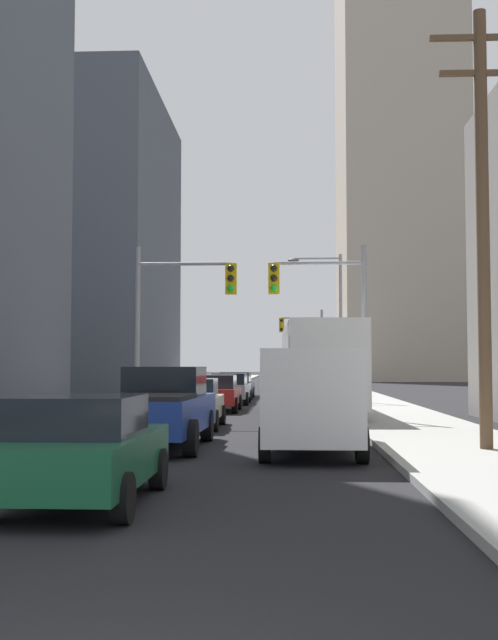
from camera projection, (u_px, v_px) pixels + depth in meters
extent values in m
cube|color=#9E9E99|center=(193.00, 392.00, 53.99)|extent=(3.73, 160.00, 0.15)
cube|color=#9E9E99|center=(344.00, 392.00, 53.51)|extent=(3.73, 160.00, 0.15)
cube|color=silver|center=(318.00, 365.00, 29.91)|extent=(2.79, 11.56, 2.90)
cube|color=black|center=(285.00, 351.00, 30.00)|extent=(0.29, 10.58, 0.80)
cube|color=red|center=(285.00, 380.00, 29.94)|extent=(0.28, 10.58, 0.28)
cylinder|color=black|center=(287.00, 398.00, 33.90)|extent=(0.32, 1.00, 1.00)
cylinder|color=black|center=(342.00, 398.00, 33.79)|extent=(0.32, 1.00, 1.00)
cylinder|color=black|center=(288.00, 407.00, 26.67)|extent=(0.32, 1.00, 1.00)
cylinder|color=black|center=(357.00, 408.00, 26.56)|extent=(0.32, 1.00, 1.00)
cube|color=navy|center=(159.00, 414.00, 18.42)|extent=(2.18, 5.46, 0.80)
cube|color=black|center=(165.00, 381.00, 19.44)|extent=(1.86, 1.86, 0.70)
cube|color=black|center=(149.00, 397.00, 17.10)|extent=(1.84, 2.43, 0.10)
cylinder|color=black|center=(132.00, 425.00, 20.17)|extent=(0.28, 0.80, 0.80)
cylinder|color=black|center=(207.00, 426.00, 20.08)|extent=(0.28, 0.80, 0.80)
cylinder|color=black|center=(101.00, 438.00, 16.72)|extent=(0.28, 0.80, 0.80)
cylinder|color=black|center=(191.00, 438.00, 16.63)|extent=(0.28, 0.80, 0.80)
cube|color=white|center=(310.00, 394.00, 17.33)|extent=(2.05, 5.22, 1.90)
cube|color=black|center=(307.00, 373.00, 19.95)|extent=(1.76, 0.04, 0.60)
cylinder|color=black|center=(269.00, 431.00, 18.98)|extent=(0.24, 0.72, 0.72)
cylinder|color=black|center=(349.00, 431.00, 18.89)|extent=(0.24, 0.72, 0.72)
cylinder|color=black|center=(265.00, 445.00, 15.66)|extent=(0.24, 0.72, 0.72)
cylinder|color=black|center=(362.00, 445.00, 15.57)|extent=(0.24, 0.72, 0.72)
cube|color=#195938|center=(82.00, 458.00, 11.05)|extent=(1.82, 4.21, 0.65)
cube|color=black|center=(79.00, 416.00, 10.94)|extent=(1.59, 1.91, 0.55)
cylinder|color=black|center=(49.00, 468.00, 12.41)|extent=(0.22, 0.64, 0.64)
cylinder|color=black|center=(158.00, 469.00, 12.33)|extent=(0.22, 0.64, 0.64)
cylinder|color=black|center=(123.00, 498.00, 9.65)|extent=(0.22, 0.64, 0.64)
cube|color=#C6B793|center=(190.00, 407.00, 24.29)|extent=(1.86, 4.22, 0.65)
cube|color=black|center=(190.00, 388.00, 24.18)|extent=(1.61, 1.92, 0.55)
cylinder|color=black|center=(169.00, 415.00, 25.66)|extent=(0.22, 0.64, 0.64)
cylinder|color=black|center=(222.00, 415.00, 25.57)|extent=(0.22, 0.64, 0.64)
cylinder|color=black|center=(155.00, 421.00, 22.98)|extent=(0.22, 0.64, 0.64)
cylinder|color=black|center=(214.00, 421.00, 22.89)|extent=(0.22, 0.64, 0.64)
cube|color=maroon|center=(216.00, 396.00, 32.82)|extent=(1.83, 4.21, 0.65)
cube|color=black|center=(216.00, 382.00, 32.71)|extent=(1.60, 1.91, 0.55)
cylinder|color=black|center=(199.00, 402.00, 34.19)|extent=(0.22, 0.64, 0.64)
cylinder|color=black|center=(239.00, 402.00, 34.11)|extent=(0.22, 0.64, 0.64)
cylinder|color=black|center=(192.00, 405.00, 31.51)|extent=(0.22, 0.64, 0.64)
cylinder|color=black|center=(235.00, 405.00, 31.42)|extent=(0.22, 0.64, 0.64)
cube|color=#B7BABF|center=(230.00, 391.00, 38.91)|extent=(1.91, 4.24, 0.65)
cube|color=black|center=(230.00, 379.00, 38.79)|extent=(1.63, 1.94, 0.55)
cylinder|color=black|center=(215.00, 396.00, 40.27)|extent=(0.22, 0.64, 0.64)
cylinder|color=black|center=(249.00, 396.00, 40.19)|extent=(0.22, 0.64, 0.64)
cylinder|color=black|center=(210.00, 399.00, 37.59)|extent=(0.22, 0.64, 0.64)
cylinder|color=black|center=(246.00, 399.00, 37.51)|extent=(0.22, 0.64, 0.64)
cube|color=#141E4C|center=(236.00, 388.00, 44.65)|extent=(1.93, 4.25, 0.65)
cube|color=black|center=(236.00, 377.00, 44.54)|extent=(1.64, 1.95, 0.55)
cylinder|color=black|center=(223.00, 392.00, 46.02)|extent=(0.22, 0.64, 0.64)
cylinder|color=black|center=(252.00, 392.00, 45.94)|extent=(0.22, 0.64, 0.64)
cylinder|color=black|center=(219.00, 394.00, 43.34)|extent=(0.22, 0.64, 0.64)
cylinder|color=black|center=(250.00, 394.00, 43.26)|extent=(0.22, 0.64, 0.64)
cylinder|color=gray|center=(137.00, 334.00, 27.00)|extent=(0.18, 0.18, 6.00)
cylinder|color=gray|center=(184.00, 264.00, 27.06)|extent=(3.22, 0.12, 0.12)
cube|color=gold|center=(231.00, 279.00, 26.96)|extent=(0.38, 0.30, 1.05)
sphere|color=black|center=(231.00, 268.00, 26.81)|extent=(0.24, 0.24, 0.24)
sphere|color=black|center=(231.00, 278.00, 26.79)|extent=(0.24, 0.24, 0.24)
sphere|color=#19D833|center=(231.00, 288.00, 26.77)|extent=(0.24, 0.24, 0.24)
cylinder|color=gray|center=(365.00, 333.00, 26.64)|extent=(0.18, 0.18, 6.00)
cylinder|color=gray|center=(319.00, 263.00, 26.85)|extent=(3.06, 0.12, 0.12)
cube|color=gold|center=(274.00, 279.00, 26.89)|extent=(0.38, 0.30, 1.05)
sphere|color=black|center=(274.00, 268.00, 26.74)|extent=(0.24, 0.24, 0.24)
sphere|color=black|center=(274.00, 278.00, 26.72)|extent=(0.24, 0.24, 0.24)
sphere|color=#19D833|center=(274.00, 288.00, 26.70)|extent=(0.24, 0.24, 0.24)
cylinder|color=gray|center=(322.00, 350.00, 58.28)|extent=(0.18, 0.18, 6.00)
cylinder|color=gray|center=(302.00, 318.00, 58.48)|extent=(2.97, 0.12, 0.12)
cube|color=gold|center=(282.00, 325.00, 58.52)|extent=(0.38, 0.30, 1.05)
sphere|color=black|center=(282.00, 320.00, 58.37)|extent=(0.24, 0.24, 0.24)
sphere|color=#F9A514|center=(282.00, 325.00, 58.36)|extent=(0.24, 0.24, 0.24)
sphere|color=black|center=(282.00, 329.00, 58.34)|extent=(0.24, 0.24, 0.24)
cylinder|color=brown|center=(483.00, 230.00, 17.17)|extent=(0.28, 0.28, 9.76)
cube|color=brown|center=(480.00, 38.00, 17.41)|extent=(2.20, 0.12, 0.12)
cube|color=brown|center=(480.00, 73.00, 17.36)|extent=(1.80, 0.12, 0.12)
cylinder|color=gray|center=(341.00, 329.00, 39.54)|extent=(0.16, 0.16, 7.50)
cylinder|color=gray|center=(317.00, 258.00, 39.80)|extent=(2.37, 0.10, 0.10)
ellipsoid|color=#4C4C51|center=(293.00, 260.00, 39.85)|extent=(0.56, 0.32, 0.20)
cube|color=#B7A893|center=(398.00, 154.00, 98.27)|extent=(14.30, 19.03, 56.20)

